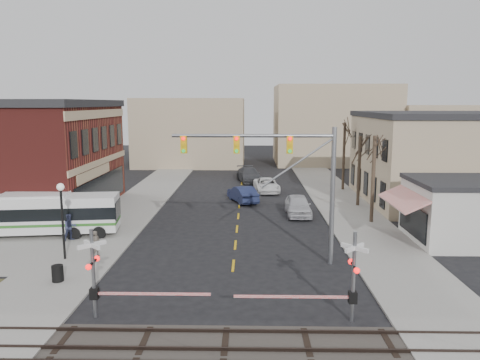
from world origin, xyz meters
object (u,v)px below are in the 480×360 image
rr_crossing_west (103,274)px  pedestrian_near (96,244)px  rr_crossing_east (343,278)px  trash_bin (58,273)px  car_d (249,175)px  car_a (298,205)px  car_c (267,185)px  car_b (243,194)px  pedestrian_far (70,227)px  traffic_signal_mast (287,167)px  street_lamp (62,206)px  transit_bus (35,214)px

rr_crossing_west → pedestrian_near: bearing=110.4°
rr_crossing_east → trash_bin: 14.64m
trash_bin → car_d: 33.71m
car_a → car_c: (-2.27, 10.40, -0.13)m
rr_crossing_east → pedestrian_near: bearing=148.7°
car_a → trash_bin: bearing=-132.6°
car_b → car_c: bearing=-135.9°
car_c → pedestrian_far: bearing=-132.8°
pedestrian_near → pedestrian_far: (-2.84, 3.24, 0.13)m
car_a → car_d: 17.35m
rr_crossing_west → car_b: size_ratio=1.18×
traffic_signal_mast → car_b: size_ratio=1.96×
street_lamp → pedestrian_far: (-1.09, 3.76, -2.34)m
traffic_signal_mast → car_a: traffic_signal_mast is taller
traffic_signal_mast → car_b: traffic_signal_mast is taller
street_lamp → car_c: (12.84, 22.20, -2.65)m
trash_bin → rr_crossing_east: bearing=-16.0°
rr_crossing_east → pedestrian_far: (-16.14, 11.32, -0.93)m
street_lamp → trash_bin: bearing=-73.7°
car_d → street_lamp: bearing=-122.5°
trash_bin → traffic_signal_mast: bearing=15.4°
rr_crossing_west → rr_crossing_east: same height
rr_crossing_east → transit_bus: bearing=146.6°
car_b → car_a: bearing=111.8°
rr_crossing_east → car_d: 36.46m
car_d → pedestrian_far: size_ratio=3.17×
street_lamp → pedestrian_far: bearing=106.2°
car_d → pedestrian_far: bearing=-127.4°
traffic_signal_mast → trash_bin: size_ratio=10.87×
car_c → pedestrian_near: size_ratio=3.30×
traffic_signal_mast → pedestrian_far: traffic_signal_mast is taller
traffic_signal_mast → street_lamp: size_ratio=2.03×
rr_crossing_east → trash_bin: rr_crossing_east is taller
pedestrian_far → rr_crossing_west: bearing=-103.6°
transit_bus → car_a: size_ratio=2.32×
trash_bin → car_b: bearing=65.6°
car_a → rr_crossing_east: bearing=-90.3°
street_lamp → car_c: size_ratio=0.88×
rr_crossing_west → car_d: bearing=80.1°
transit_bus → pedestrian_near: (5.72, -4.44, -0.75)m
rr_crossing_east → pedestrian_far: rr_crossing_east is taller
rr_crossing_east → pedestrian_far: size_ratio=3.05×
rr_crossing_west → pedestrian_far: (-5.78, 11.14, -0.93)m
traffic_signal_mast → car_d: bearing=94.4°
transit_bus → car_d: bearing=57.7°
rr_crossing_west → trash_bin: bearing=133.7°
trash_bin → car_c: size_ratio=0.16×
transit_bus → pedestrian_far: (2.87, -1.20, -0.62)m
rr_crossing_east → car_b: bearing=100.8°
transit_bus → street_lamp: 6.58m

